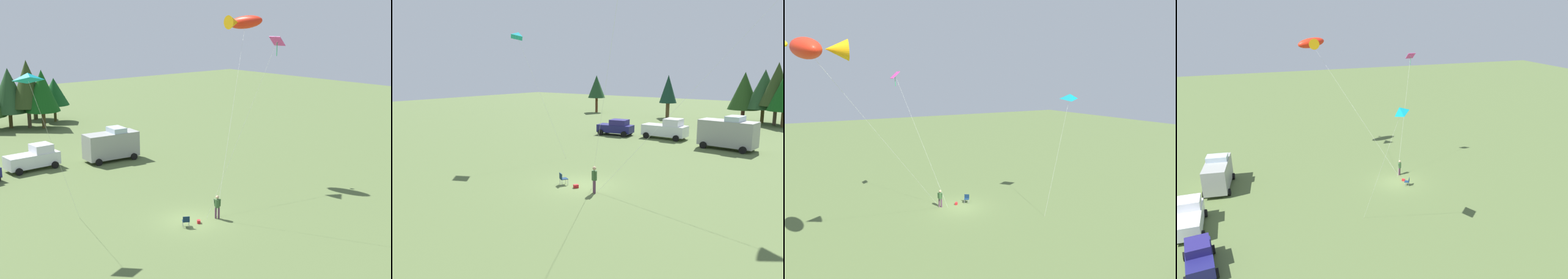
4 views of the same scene
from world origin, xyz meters
The scene contains 9 objects.
ground_plane centered at (0.00, 0.00, 0.00)m, with size 160.00×160.00×0.00m, color #536637.
person_kite_flyer centered at (1.74, -0.90, 1.02)m, with size 0.50×0.51×1.74m.
folding_chair centered at (-1.03, -0.73, 0.49)m, with size 0.66×0.66×0.82m.
backpack_on_grass centered at (0.13, -0.73, 0.11)m, with size 0.32×0.22×0.22m, color red.
car_navy_hatch centered at (-8.81, 18.68, 0.95)m, with size 4.41×2.70×1.89m.
truck_white_pickup centered at (-2.93, 19.94, 1.10)m, with size 5.05×2.50×2.34m.
van_motorhome_grey centered at (4.48, 18.02, 1.64)m, with size 5.57×2.97×3.34m.
treeline_distant centered at (1.90, 39.84, 4.84)m, with size 38.25×10.75×8.82m.
kite_delta_teal centered at (-9.71, 3.98, 10.66)m, with size 4.67×2.24×11.08m.
Camera 2 is at (15.07, -19.90, 7.70)m, focal length 35.00 mm.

